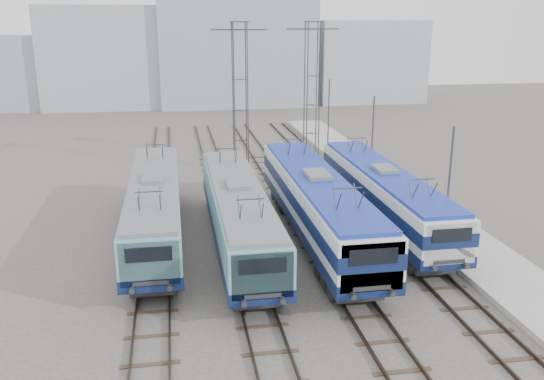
{
  "coord_description": "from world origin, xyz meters",
  "views": [
    {
      "loc": [
        -5.45,
        -24.94,
        12.24
      ],
      "look_at": [
        0.05,
        7.0,
        2.56
      ],
      "focal_mm": 38.0,
      "sensor_mm": 36.0,
      "label": 1
    }
  ],
  "objects_px": {
    "locomotive_center_right": "(317,202)",
    "locomotive_far_right": "(384,193)",
    "mast_front": "(448,192)",
    "mast_rear": "(328,118)",
    "locomotive_center_left": "(238,212)",
    "locomotive_far_left": "(155,205)",
    "catenary_tower_east": "(312,86)",
    "safety_cone": "(467,244)",
    "mast_mid": "(372,145)",
    "catenary_tower_west": "(240,90)"
  },
  "relations": [
    {
      "from": "locomotive_center_right",
      "to": "catenary_tower_west",
      "type": "distance_m",
      "value": 17.85
    },
    {
      "from": "catenary_tower_west",
      "to": "mast_front",
      "type": "xyz_separation_m",
      "value": [
        8.6,
        -20.0,
        -3.14
      ]
    },
    {
      "from": "catenary_tower_west",
      "to": "mast_rear",
      "type": "distance_m",
      "value": 9.99
    },
    {
      "from": "mast_front",
      "to": "safety_cone",
      "type": "xyz_separation_m",
      "value": [
        1.21,
        -0.26,
        -2.92
      ]
    },
    {
      "from": "catenary_tower_west",
      "to": "catenary_tower_east",
      "type": "relative_size",
      "value": 1.0
    },
    {
      "from": "locomotive_center_right",
      "to": "safety_cone",
      "type": "distance_m",
      "value": 8.36
    },
    {
      "from": "mast_front",
      "to": "mast_mid",
      "type": "bearing_deg",
      "value": 90.0
    },
    {
      "from": "mast_mid",
      "to": "catenary_tower_east",
      "type": "bearing_deg",
      "value": 101.86
    },
    {
      "from": "locomotive_far_left",
      "to": "locomotive_center_left",
      "type": "bearing_deg",
      "value": -23.54
    },
    {
      "from": "mast_mid",
      "to": "mast_rear",
      "type": "distance_m",
      "value": 12.0
    },
    {
      "from": "catenary_tower_west",
      "to": "catenary_tower_east",
      "type": "xyz_separation_m",
      "value": [
        6.5,
        2.0,
        0.0
      ]
    },
    {
      "from": "locomotive_center_right",
      "to": "locomotive_far_right",
      "type": "xyz_separation_m",
      "value": [
        4.5,
        1.54,
        -0.15
      ]
    },
    {
      "from": "locomotive_far_left",
      "to": "locomotive_center_left",
      "type": "distance_m",
      "value": 4.91
    },
    {
      "from": "mast_front",
      "to": "mast_rear",
      "type": "distance_m",
      "value": 24.0
    },
    {
      "from": "catenary_tower_west",
      "to": "mast_front",
      "type": "bearing_deg",
      "value": -66.73
    },
    {
      "from": "locomotive_center_right",
      "to": "locomotive_far_right",
      "type": "distance_m",
      "value": 4.76
    },
    {
      "from": "catenary_tower_east",
      "to": "locomotive_far_right",
      "type": "bearing_deg",
      "value": -89.19
    },
    {
      "from": "mast_rear",
      "to": "mast_mid",
      "type": "bearing_deg",
      "value": -90.0
    },
    {
      "from": "mast_rear",
      "to": "locomotive_center_left",
      "type": "bearing_deg",
      "value": -116.69
    },
    {
      "from": "locomotive_far_right",
      "to": "mast_front",
      "type": "relative_size",
      "value": 2.51
    },
    {
      "from": "catenary_tower_west",
      "to": "locomotive_center_left",
      "type": "bearing_deg",
      "value": -97.29
    },
    {
      "from": "mast_front",
      "to": "mast_rear",
      "type": "xyz_separation_m",
      "value": [
        0.0,
        24.0,
        0.0
      ]
    },
    {
      "from": "catenary_tower_east",
      "to": "safety_cone",
      "type": "xyz_separation_m",
      "value": [
        3.31,
        -22.26,
        -6.06
      ]
    },
    {
      "from": "mast_mid",
      "to": "mast_rear",
      "type": "xyz_separation_m",
      "value": [
        0.0,
        12.0,
        0.0
      ]
    },
    {
      "from": "mast_front",
      "to": "mast_mid",
      "type": "distance_m",
      "value": 12.0
    },
    {
      "from": "locomotive_center_left",
      "to": "safety_cone",
      "type": "height_order",
      "value": "locomotive_center_left"
    },
    {
      "from": "catenary_tower_east",
      "to": "mast_rear",
      "type": "xyz_separation_m",
      "value": [
        2.1,
        2.0,
        -3.14
      ]
    },
    {
      "from": "catenary_tower_east",
      "to": "mast_front",
      "type": "height_order",
      "value": "catenary_tower_east"
    },
    {
      "from": "locomotive_center_left",
      "to": "locomotive_center_right",
      "type": "xyz_separation_m",
      "value": [
        4.5,
        0.38,
        0.2
      ]
    },
    {
      "from": "locomotive_far_left",
      "to": "catenary_tower_east",
      "type": "distance_m",
      "value": 22.49
    },
    {
      "from": "locomotive_center_left",
      "to": "catenary_tower_west",
      "type": "height_order",
      "value": "catenary_tower_west"
    },
    {
      "from": "catenary_tower_east",
      "to": "safety_cone",
      "type": "bearing_deg",
      "value": -81.55
    },
    {
      "from": "mast_mid",
      "to": "locomotive_center_right",
      "type": "bearing_deg",
      "value": -124.63
    },
    {
      "from": "mast_mid",
      "to": "safety_cone",
      "type": "bearing_deg",
      "value": -84.37
    },
    {
      "from": "locomotive_center_left",
      "to": "catenary_tower_east",
      "type": "xyz_separation_m",
      "value": [
        8.75,
        19.58,
        4.44
      ]
    },
    {
      "from": "locomotive_far_left",
      "to": "mast_mid",
      "type": "bearing_deg",
      "value": 26.39
    },
    {
      "from": "locomotive_center_right",
      "to": "locomotive_far_left",
      "type": "bearing_deg",
      "value": 170.06
    },
    {
      "from": "locomotive_center_right",
      "to": "locomotive_far_right",
      "type": "bearing_deg",
      "value": 18.85
    },
    {
      "from": "locomotive_center_left",
      "to": "locomotive_far_right",
      "type": "relative_size",
      "value": 1.0
    },
    {
      "from": "locomotive_far_right",
      "to": "locomotive_far_left",
      "type": "bearing_deg",
      "value": 179.83
    },
    {
      "from": "locomotive_far_right",
      "to": "catenary_tower_east",
      "type": "relative_size",
      "value": 1.47
    },
    {
      "from": "locomotive_center_right",
      "to": "safety_cone",
      "type": "relative_size",
      "value": 33.46
    },
    {
      "from": "locomotive_center_left",
      "to": "catenary_tower_east",
      "type": "height_order",
      "value": "catenary_tower_east"
    },
    {
      "from": "locomotive_far_left",
      "to": "locomotive_center_right",
      "type": "distance_m",
      "value": 9.14
    },
    {
      "from": "locomotive_far_left",
      "to": "locomotive_far_right",
      "type": "xyz_separation_m",
      "value": [
        13.5,
        -0.04,
        0.05
      ]
    },
    {
      "from": "catenary_tower_east",
      "to": "safety_cone",
      "type": "relative_size",
      "value": 21.26
    },
    {
      "from": "safety_cone",
      "to": "locomotive_far_right",
      "type": "bearing_deg",
      "value": 123.59
    },
    {
      "from": "mast_front",
      "to": "locomotive_center_left",
      "type": "bearing_deg",
      "value": 167.42
    },
    {
      "from": "locomotive_far_right",
      "to": "catenary_tower_west",
      "type": "distance_m",
      "value": 17.61
    },
    {
      "from": "locomotive_far_left",
      "to": "mast_rear",
      "type": "relative_size",
      "value": 2.52
    }
  ]
}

